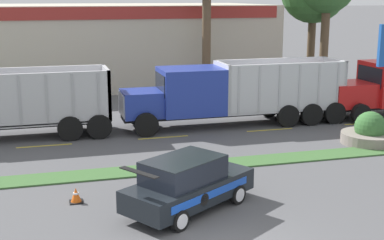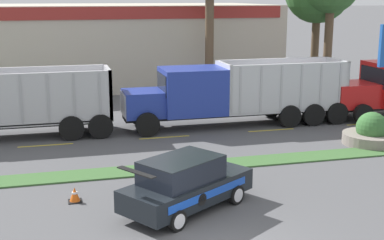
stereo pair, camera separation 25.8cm
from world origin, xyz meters
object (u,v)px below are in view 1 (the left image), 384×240
(dump_truck_far_right, at_px, (216,95))
(traffic_cone, at_px, (76,195))
(rally_car, at_px, (187,183))
(stone_planter, at_px, (370,133))

(dump_truck_far_right, xyz_separation_m, traffic_cone, (-7.53, -8.68, -1.35))
(dump_truck_far_right, height_order, rally_car, dump_truck_far_right)
(rally_car, xyz_separation_m, stone_planter, (9.88, 5.23, -0.38))
(dump_truck_far_right, xyz_separation_m, stone_planter, (5.66, -5.02, -1.10))
(dump_truck_far_right, distance_m, traffic_cone, 11.56)
(dump_truck_far_right, distance_m, stone_planter, 7.64)
(rally_car, distance_m, stone_planter, 11.19)
(rally_car, relative_size, stone_planter, 1.83)
(rally_car, xyz_separation_m, traffic_cone, (-3.30, 1.57, -0.63))
(dump_truck_far_right, relative_size, rally_car, 2.48)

